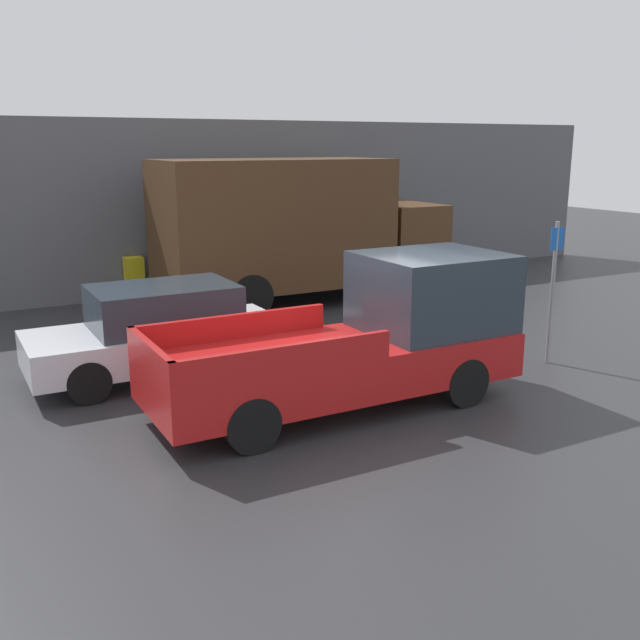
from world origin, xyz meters
TOP-DOWN VIEW (x-y plane):
  - ground_plane at (0.00, 0.00)m, footprint 60.00×60.00m
  - building_wall at (0.00, 9.22)m, footprint 28.00×0.15m
  - pickup_truck at (-0.27, -0.16)m, footprint 5.66×2.01m
  - car at (-2.73, 2.61)m, footprint 4.30×1.83m
  - delivery_truck at (1.92, 6.76)m, footprint 7.33×2.56m
  - parking_sign at (3.66, -0.05)m, footprint 0.30×0.07m
  - newspaper_box at (-1.55, 8.89)m, footprint 0.45×0.40m

SIDE VIEW (x-z plane):
  - ground_plane at x=0.00m, z-range 0.00..0.00m
  - newspaper_box at x=-1.55m, z-range 0.00..1.11m
  - car at x=-2.73m, z-range 0.00..1.58m
  - pickup_truck at x=-0.27m, z-range -0.09..2.13m
  - parking_sign at x=3.66m, z-range 0.16..2.73m
  - delivery_truck at x=1.92m, z-range 0.13..3.67m
  - building_wall at x=0.00m, z-range 0.00..4.51m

